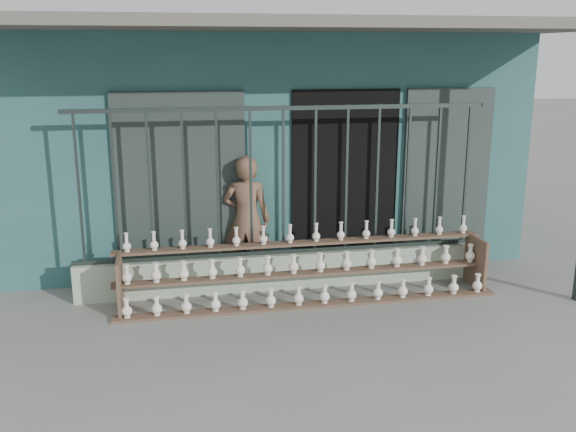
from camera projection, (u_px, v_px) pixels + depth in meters
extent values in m
plane|color=slate|center=(306.00, 331.00, 6.76)|extent=(60.00, 60.00, 0.00)
cube|color=#295755|center=(250.00, 131.00, 10.45)|extent=(7.00, 5.00, 3.20)
cube|color=black|center=(344.00, 182.00, 8.36)|extent=(1.40, 0.12, 2.40)
cube|color=#222E2B|center=(181.00, 189.00, 7.94)|extent=(1.60, 0.08, 2.40)
cube|color=#222E2B|center=(446.00, 179.00, 8.57)|extent=(1.20, 0.08, 2.40)
cube|color=#59544C|center=(285.00, 24.00, 7.12)|extent=(7.40, 2.00, 0.12)
cube|color=#AABDA2|center=(283.00, 271.00, 7.94)|extent=(5.00, 0.20, 0.45)
cube|color=#283330|center=(79.00, 189.00, 7.23)|extent=(0.03, 0.03, 1.80)
cube|color=#283330|center=(115.00, 188.00, 7.30)|extent=(0.03, 0.03, 1.80)
cube|color=#283330|center=(150.00, 187.00, 7.38)|extent=(0.03, 0.03, 1.80)
cube|color=#283330|center=(184.00, 185.00, 7.45)|extent=(0.03, 0.03, 1.80)
cube|color=#283330|center=(218.00, 184.00, 7.52)|extent=(0.03, 0.03, 1.80)
cube|color=#283330|center=(251.00, 183.00, 7.59)|extent=(0.03, 0.03, 1.80)
cube|color=#283330|center=(283.00, 182.00, 7.66)|extent=(0.03, 0.03, 1.80)
cube|color=#283330|center=(315.00, 180.00, 7.73)|extent=(0.03, 0.03, 1.80)
cube|color=#283330|center=(346.00, 179.00, 7.80)|extent=(0.03, 0.03, 1.80)
cube|color=#283330|center=(377.00, 178.00, 7.88)|extent=(0.03, 0.03, 1.80)
cube|color=#283330|center=(407.00, 177.00, 7.95)|extent=(0.03, 0.03, 1.80)
cube|color=#283330|center=(437.00, 176.00, 8.02)|extent=(0.03, 0.03, 1.80)
cube|color=#283330|center=(466.00, 175.00, 8.09)|extent=(0.03, 0.03, 1.80)
cube|color=#283330|center=(283.00, 108.00, 7.44)|extent=(5.00, 0.04, 0.05)
cube|color=#283330|center=(283.00, 251.00, 7.88)|extent=(5.00, 0.04, 0.05)
cube|color=brown|center=(312.00, 305.00, 7.42)|extent=(4.50, 0.18, 0.03)
cube|color=brown|center=(307.00, 273.00, 7.58)|extent=(4.50, 0.18, 0.03)
cube|color=brown|center=(303.00, 243.00, 7.74)|extent=(4.50, 0.18, 0.03)
cube|color=brown|center=(120.00, 285.00, 7.19)|extent=(0.04, 0.55, 0.64)
cube|color=brown|center=(476.00, 262.00, 7.97)|extent=(0.04, 0.55, 0.64)
imported|color=brown|center=(247.00, 219.00, 8.04)|extent=(0.68, 0.55, 1.63)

